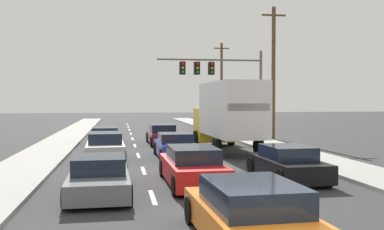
# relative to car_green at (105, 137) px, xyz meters

# --- Properties ---
(ground_plane) EXTENTS (140.00, 140.00, 0.00)m
(ground_plane) POSITION_rel_car_green_xyz_m (3.56, 2.72, -0.53)
(ground_plane) COLOR #333335
(sidewalk_right) EXTENTS (2.59, 80.00, 0.14)m
(sidewalk_right) POSITION_rel_car_green_xyz_m (10.10, -2.28, -0.46)
(sidewalk_right) COLOR #9E9E99
(sidewalk_right) RESTS_ON ground_plane
(sidewalk_left) EXTENTS (2.59, 80.00, 0.14)m
(sidewalk_left) POSITION_rel_car_green_xyz_m (-2.99, -2.28, -0.46)
(sidewalk_left) COLOR #9E9E99
(sidewalk_left) RESTS_ON ground_plane
(lane_markings) EXTENTS (3.54, 52.00, 0.01)m
(lane_markings) POSITION_rel_car_green_xyz_m (3.56, -0.68, -0.53)
(lane_markings) COLOR silver
(lane_markings) RESTS_ON ground_plane
(car_green) EXTENTS (1.99, 4.49, 1.14)m
(car_green) POSITION_rel_car_green_xyz_m (0.00, 0.00, 0.00)
(car_green) COLOR #196B38
(car_green) RESTS_ON ground_plane
(car_silver) EXTENTS (1.94, 4.24, 1.33)m
(car_silver) POSITION_rel_car_green_xyz_m (0.23, -7.27, 0.08)
(car_silver) COLOR #B7BABF
(car_silver) RESTS_ON ground_plane
(car_gray) EXTENTS (1.92, 4.60, 1.18)m
(car_gray) POSITION_rel_car_green_xyz_m (0.28, -15.03, 0.00)
(car_gray) COLOR slate
(car_gray) RESTS_ON ground_plane
(car_maroon) EXTENTS (1.88, 4.46, 1.29)m
(car_maroon) POSITION_rel_car_green_xyz_m (3.66, -0.02, 0.06)
(car_maroon) COLOR maroon
(car_maroon) RESTS_ON ground_plane
(car_blue) EXTENTS (1.90, 4.21, 1.22)m
(car_blue) POSITION_rel_car_green_xyz_m (3.64, -6.88, 0.03)
(car_blue) COLOR #1E389E
(car_blue) RESTS_ON ground_plane
(car_red) EXTENTS (1.88, 4.62, 1.30)m
(car_red) POSITION_rel_car_green_xyz_m (3.33, -13.93, 0.07)
(car_red) COLOR red
(car_red) RESTS_ON ground_plane
(car_orange) EXTENTS (2.11, 4.66, 1.26)m
(car_orange) POSITION_rel_car_green_xyz_m (3.46, -20.37, 0.05)
(car_orange) COLOR orange
(car_orange) RESTS_ON ground_plane
(box_truck) EXTENTS (2.65, 8.17, 3.83)m
(box_truck) POSITION_rel_car_green_xyz_m (6.82, -4.84, 1.61)
(box_truck) COLOR white
(box_truck) RESTS_ON ground_plane
(car_black) EXTENTS (1.92, 4.15, 1.23)m
(car_black) POSITION_rel_car_green_xyz_m (6.84, -13.60, 0.04)
(car_black) COLOR black
(car_black) RESTS_ON ground_plane
(traffic_signal_mast) EXTENTS (8.12, 0.69, 6.66)m
(traffic_signal_mast) POSITION_rel_car_green_xyz_m (8.01, 4.20, 4.37)
(traffic_signal_mast) COLOR #595B56
(traffic_signal_mast) RESTS_ON ground_plane
(utility_pole_mid) EXTENTS (1.80, 0.28, 9.62)m
(utility_pole_mid) POSITION_rel_car_green_xyz_m (12.00, 2.19, 4.42)
(utility_pole_mid) COLOR brown
(utility_pole_mid) RESTS_ON ground_plane
(utility_pole_far) EXTENTS (1.80, 0.28, 9.40)m
(utility_pole_far) POSITION_rel_car_green_xyz_m (12.54, 21.02, 4.31)
(utility_pole_far) COLOR brown
(utility_pole_far) RESTS_ON ground_plane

